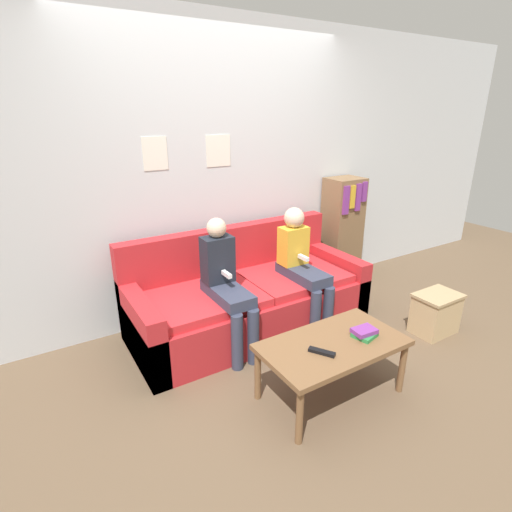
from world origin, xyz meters
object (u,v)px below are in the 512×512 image
at_px(coffee_table, 333,348).
at_px(bookshelf, 342,232).
at_px(person_left, 226,282).
at_px(couch, 247,298).
at_px(tv_remote, 322,352).
at_px(person_right, 302,263).
at_px(storage_box, 435,313).

xyz_separation_m(coffee_table, bookshelf, (1.37, 1.40, 0.22)).
distance_m(coffee_table, person_left, 0.97).
relative_size(couch, tv_remote, 12.42).
distance_m(coffee_table, person_right, 1.01).
bearing_deg(couch, storage_box, -35.38).
relative_size(couch, coffee_table, 2.15).
bearing_deg(storage_box, coffee_table, -173.78).
bearing_deg(bookshelf, coffee_table, -134.25).
height_order(couch, coffee_table, couch).
distance_m(tv_remote, bookshelf, 2.11).
xyz_separation_m(couch, person_right, (0.43, -0.21, 0.31)).
height_order(bookshelf, storage_box, bookshelf).
bearing_deg(bookshelf, person_left, -162.88).
bearing_deg(coffee_table, tv_remote, -158.37).
bearing_deg(tv_remote, bookshelf, 12.17).
height_order(couch, storage_box, couch).
relative_size(tv_remote, bookshelf, 0.14).
height_order(couch, person_right, person_right).
height_order(person_left, storage_box, person_left).
relative_size(person_left, person_right, 1.01).
xyz_separation_m(person_left, storage_box, (1.65, -0.74, -0.40)).
xyz_separation_m(person_right, storage_box, (0.90, -0.74, -0.41)).
height_order(couch, bookshelf, bookshelf).
relative_size(tv_remote, storage_box, 0.43).
relative_size(person_left, bookshelf, 0.91).
bearing_deg(storage_box, person_left, 155.82).
height_order(person_left, bookshelf, bookshelf).
bearing_deg(tv_remote, coffee_table, -10.20).
bearing_deg(person_right, storage_box, -39.36).
relative_size(person_right, tv_remote, 6.37).
bearing_deg(couch, coffee_table, -89.51).
distance_m(couch, coffee_table, 1.09).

